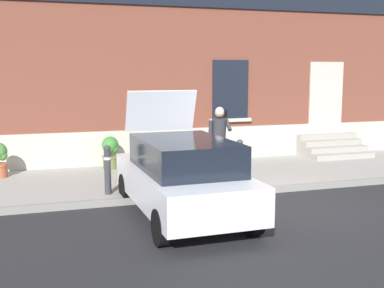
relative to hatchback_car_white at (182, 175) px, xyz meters
The scene contains 10 objects.
ground_plane 2.18m from the hatchback_car_white, ahead, with size 80.00×80.00×0.00m, color #232326.
sidewalk 3.71m from the hatchback_car_white, 56.48° to the left, with size 24.00×3.60×0.15m, color #99968E.
curb_edge 2.44m from the hatchback_car_white, 30.33° to the left, with size 24.00×0.12×0.15m, color gray.
building_facade 6.57m from the hatchback_car_white, 69.91° to the left, with size 24.00×1.52×7.50m.
entrance_stoop 7.51m from the hatchback_car_white, 35.54° to the left, with size 1.99×1.28×0.64m.
hatchback_car_white is the anchor object (origin of this frame).
bollard_near_person 2.43m from the hatchback_car_white, 40.82° to the left, with size 0.15×0.15×1.04m.
bollard_far_left 1.98m from the hatchback_car_white, 126.48° to the left, with size 0.15×0.15×1.04m.
person_on_phone 2.70m from the hatchback_car_white, 54.66° to the left, with size 0.51×0.47×1.75m.
planter_olive 4.42m from the hatchback_car_white, 99.09° to the left, with size 0.44×0.44×0.86m.
Camera 1 is at (-4.60, -8.93, 2.74)m, focal length 46.31 mm.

